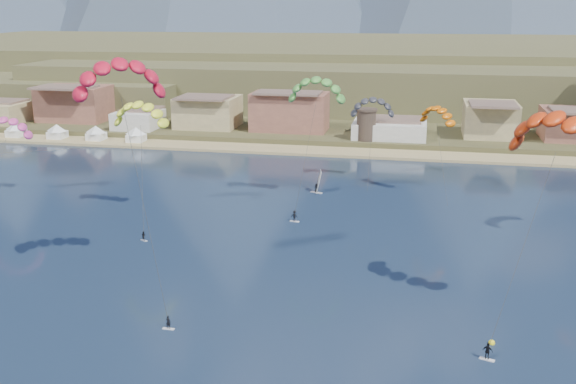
{
  "coord_description": "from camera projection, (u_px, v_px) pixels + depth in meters",
  "views": [
    {
      "loc": [
        19.5,
        -64.79,
        38.15
      ],
      "look_at": [
        0.0,
        32.0,
        10.0
      ],
      "focal_mm": 41.7,
      "sensor_mm": 36.0,
      "label": 1
    }
  ],
  "objects": [
    {
      "name": "distant_kite_dark",
      "position": [
        373.0,
        104.0,
        141.41
      ],
      "size": [
        10.0,
        6.33,
        20.42
      ],
      "color": "#262626",
      "rests_on": "ground"
    },
    {
      "name": "kitesurfer_red",
      "position": [
        119.0,
        72.0,
        83.54
      ],
      "size": [
        15.91,
        15.32,
        33.2
      ],
      "color": "silver",
      "rests_on": "ground"
    },
    {
      "name": "town",
      "position": [
        215.0,
        109.0,
        195.66
      ],
      "size": [
        400.0,
        24.0,
        12.0
      ],
      "color": "silver",
      "rests_on": "ground"
    },
    {
      "name": "kitesurfer_orange",
      "position": [
        559.0,
        127.0,
        76.48
      ],
      "size": [
        14.35,
        17.49,
        28.27
      ],
      "color": "silver",
      "rests_on": "ground"
    },
    {
      "name": "land",
      "position": [
        403.0,
        46.0,
        603.18
      ],
      "size": [
        2200.0,
        900.0,
        4.0
      ],
      "color": "brown",
      "rests_on": "ground"
    },
    {
      "name": "distant_kite_orange",
      "position": [
        438.0,
        112.0,
        131.76
      ],
      "size": [
        8.39,
        8.04,
        19.94
      ],
      "color": "#262626",
      "rests_on": "ground"
    },
    {
      "name": "watchtower",
      "position": [
        366.0,
        124.0,
        180.02
      ],
      "size": [
        5.82,
        5.82,
        8.6
      ],
      "color": "#47382D",
      "rests_on": "ground"
    },
    {
      "name": "ground",
      "position": [
        232.0,
        354.0,
        75.24
      ],
      "size": [
        2400.0,
        2400.0,
        0.0
      ],
      "primitive_type": "plane",
      "color": "black",
      "rests_on": "ground"
    },
    {
      "name": "windsurfer",
      "position": [
        317.0,
        186.0,
        138.23
      ],
      "size": [
        2.82,
        3.02,
        4.68
      ],
      "color": "silver",
      "rests_on": "ground"
    },
    {
      "name": "beach_tents",
      "position": [
        75.0,
        128.0,
        188.64
      ],
      "size": [
        43.4,
        6.4,
        5.0
      ],
      "color": "white",
      "rests_on": "ground"
    },
    {
      "name": "beach",
      "position": [
        344.0,
        152.0,
        175.11
      ],
      "size": [
        2200.0,
        12.0,
        0.9
      ],
      "color": "tan",
      "rests_on": "ground"
    },
    {
      "name": "buoy",
      "position": [
        492.0,
        343.0,
        77.35
      ],
      "size": [
        0.76,
        0.76,
        0.76
      ],
      "color": "yellow",
      "rests_on": "ground"
    },
    {
      "name": "kitesurfer_green",
      "position": [
        316.0,
        87.0,
        124.45
      ],
      "size": [
        11.3,
        14.1,
        26.21
      ],
      "color": "silver",
      "rests_on": "ground"
    },
    {
      "name": "distant_kite_pink",
      "position": [
        5.0,
        124.0,
        131.41
      ],
      "size": [
        11.15,
        7.63,
        18.32
      ],
      "color": "#262626",
      "rests_on": "ground"
    },
    {
      "name": "kitesurfer_yellow",
      "position": [
        140.0,
        110.0,
        118.36
      ],
      "size": [
        11.06,
        15.5,
        23.83
      ],
      "color": "silver",
      "rests_on": "ground"
    },
    {
      "name": "foothills",
      "position": [
        431.0,
        72.0,
        287.66
      ],
      "size": [
        940.0,
        210.0,
        18.0
      ],
      "color": "brown",
      "rests_on": "ground"
    }
  ]
}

